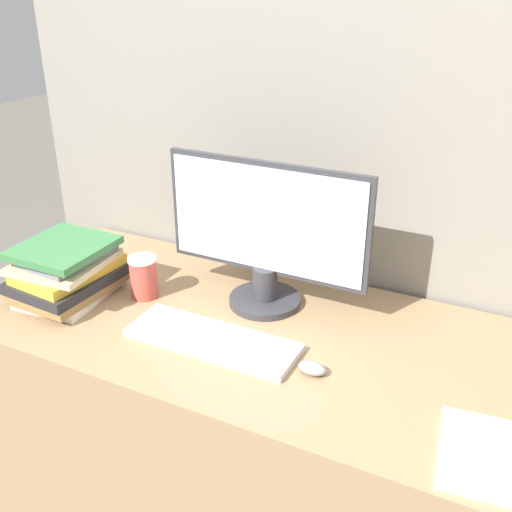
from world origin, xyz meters
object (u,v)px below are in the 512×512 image
Objects in this scene: monitor at (266,237)px; book_stack at (67,272)px; keyboard at (212,340)px; coffee_cup at (144,277)px; mouse at (312,368)px.

monitor is 1.91× the size of book_stack.
monitor reaches higher than keyboard.
mouse is at bearing -12.65° from coffee_cup.
book_stack is (-0.20, -0.10, 0.02)m from coffee_cup.
keyboard is 1.48× the size of book_stack.
monitor reaches higher than mouse.
book_stack is (-0.50, 0.03, 0.07)m from keyboard.
monitor is 0.39m from coffee_cup.
mouse is 0.79m from book_stack.
coffee_cup is (-0.59, 0.13, 0.05)m from mouse.
mouse is (0.25, -0.26, -0.19)m from monitor.
monitor is 0.41m from mouse.
mouse is at bearing -2.31° from book_stack.
monitor reaches higher than book_stack.
keyboard is 0.51m from book_stack.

